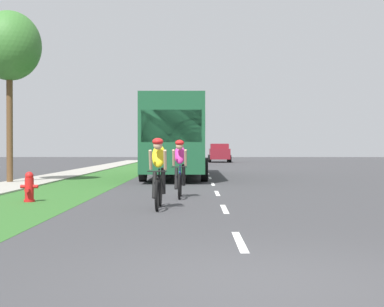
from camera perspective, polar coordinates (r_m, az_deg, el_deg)
name	(u,v)px	position (r m, az deg, el deg)	size (l,w,h in m)	color
ground_plane	(210,178)	(25.64, 1.84, -2.49)	(120.00, 120.00, 0.00)	#38383A
grass_verge	(105,178)	(25.97, -8.91, -2.45)	(2.81, 70.00, 0.01)	#2D6026
sidewalk_concrete	(54,177)	(26.46, -13.96, -2.40)	(1.90, 70.00, 0.10)	#9E998E
lane_markings_center	(208,174)	(29.63, 1.65, -2.07)	(0.12, 53.49, 0.01)	white
fire_hydrant_red	(29,187)	(14.63, -16.32, -3.33)	(0.44, 0.38, 0.76)	red
cyclist_lead	(159,173)	(12.44, -3.45, -1.96)	(0.42, 1.72, 1.58)	black
cyclist_trailing	(180,168)	(15.21, -1.25, -1.50)	(0.42, 1.72, 1.58)	black
bus_dark_green	(177,135)	(26.36, -1.56, 1.90)	(2.78, 11.60, 3.48)	#194C2D
sedan_black	(187,155)	(45.09, -0.48, -0.20)	(1.98, 4.30, 1.52)	black
suv_maroon	(219,152)	(54.21, 2.81, 0.11)	(2.15, 4.70, 1.79)	maroon
street_tree_near	(9,47)	(23.03, -18.18, 10.33)	(2.44, 2.44, 6.67)	brown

